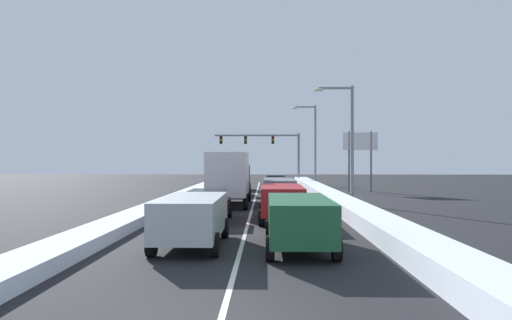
{
  "coord_description": "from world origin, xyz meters",
  "views": [
    {
      "loc": [
        0.81,
        -7.94,
        2.92
      ],
      "look_at": [
        0.07,
        27.01,
        2.9
      ],
      "focal_mm": 32.06,
      "sensor_mm": 36.0,
      "label": 1
    }
  ],
  "objects_px": {
    "sedan_navy_right_lane_fourth": "(275,187)",
    "suv_silver_center_lane_nearest": "(192,216)",
    "suv_red_right_lane_second": "(282,200)",
    "sedan_tan_center_lane_fourth": "(234,186)",
    "sedan_white_center_lane_fifth": "(240,182)",
    "suv_green_right_lane_nearest": "(299,218)",
    "traffic_light_gantry": "(269,145)",
    "roadside_sign_right": "(360,148)",
    "sedan_charcoal_right_lane_fifth": "(275,183)",
    "box_truck_center_lane_third": "(230,176)",
    "sedan_black_center_lane_second": "(208,205)",
    "street_lamp_right_near": "(346,133)",
    "street_lamp_right_mid": "(312,139)",
    "suv_gray_right_lane_third": "(279,190)"
  },
  "relations": [
    {
      "from": "sedan_navy_right_lane_fourth",
      "to": "suv_silver_center_lane_nearest",
      "type": "height_order",
      "value": "suv_silver_center_lane_nearest"
    },
    {
      "from": "suv_red_right_lane_second",
      "to": "sedan_tan_center_lane_fourth",
      "type": "relative_size",
      "value": 1.09
    },
    {
      "from": "suv_red_right_lane_second",
      "to": "sedan_white_center_lane_fifth",
      "type": "relative_size",
      "value": 1.09
    },
    {
      "from": "suv_green_right_lane_nearest",
      "to": "traffic_light_gantry",
      "type": "distance_m",
      "value": 42.07
    },
    {
      "from": "suv_red_right_lane_second",
      "to": "roadside_sign_right",
      "type": "height_order",
      "value": "roadside_sign_right"
    },
    {
      "from": "sedan_charcoal_right_lane_fifth",
      "to": "suv_green_right_lane_nearest",
      "type": "bearing_deg",
      "value": -89.61
    },
    {
      "from": "suv_green_right_lane_nearest",
      "to": "box_truck_center_lane_third",
      "type": "xyz_separation_m",
      "value": [
        -3.38,
        14.16,
        0.88
      ]
    },
    {
      "from": "sedan_black_center_lane_second",
      "to": "sedan_navy_right_lane_fourth",
      "type": "bearing_deg",
      "value": 76.83
    },
    {
      "from": "street_lamp_right_near",
      "to": "street_lamp_right_mid",
      "type": "xyz_separation_m",
      "value": [
        -0.24,
        19.52,
        0.54
      ]
    },
    {
      "from": "suv_red_right_lane_second",
      "to": "sedan_black_center_lane_second",
      "type": "relative_size",
      "value": 1.09
    },
    {
      "from": "box_truck_center_lane_third",
      "to": "roadside_sign_right",
      "type": "relative_size",
      "value": 1.31
    },
    {
      "from": "suv_gray_right_lane_third",
      "to": "sedan_black_center_lane_second",
      "type": "xyz_separation_m",
      "value": [
        -3.58,
        -7.65,
        -0.25
      ]
    },
    {
      "from": "suv_red_right_lane_second",
      "to": "suv_silver_center_lane_nearest",
      "type": "distance_m",
      "value": 7.21
    },
    {
      "from": "suv_red_right_lane_second",
      "to": "street_lamp_right_mid",
      "type": "bearing_deg",
      "value": 81.24
    },
    {
      "from": "sedan_navy_right_lane_fourth",
      "to": "sedan_black_center_lane_second",
      "type": "bearing_deg",
      "value": -103.17
    },
    {
      "from": "street_lamp_right_near",
      "to": "roadside_sign_right",
      "type": "bearing_deg",
      "value": 74.32
    },
    {
      "from": "suv_silver_center_lane_nearest",
      "to": "sedan_black_center_lane_second",
      "type": "distance_m",
      "value": 6.14
    },
    {
      "from": "suv_gray_right_lane_third",
      "to": "sedan_navy_right_lane_fourth",
      "type": "height_order",
      "value": "suv_gray_right_lane_third"
    },
    {
      "from": "suv_red_right_lane_second",
      "to": "sedan_navy_right_lane_fourth",
      "type": "relative_size",
      "value": 1.09
    },
    {
      "from": "suv_red_right_lane_second",
      "to": "traffic_light_gantry",
      "type": "distance_m",
      "value": 35.15
    },
    {
      "from": "suv_red_right_lane_second",
      "to": "suv_silver_center_lane_nearest",
      "type": "xyz_separation_m",
      "value": [
        -3.24,
        -6.44,
        0.0
      ]
    },
    {
      "from": "sedan_tan_center_lane_fourth",
      "to": "roadside_sign_right",
      "type": "xyz_separation_m",
      "value": [
        11.16,
        4.72,
        3.25
      ]
    },
    {
      "from": "sedan_tan_center_lane_fourth",
      "to": "sedan_white_center_lane_fifth",
      "type": "xyz_separation_m",
      "value": [
        0.08,
        6.52,
        0.0
      ]
    },
    {
      "from": "suv_silver_center_lane_nearest",
      "to": "street_lamp_right_near",
      "type": "relative_size",
      "value": 0.63
    },
    {
      "from": "traffic_light_gantry",
      "to": "street_lamp_right_mid",
      "type": "distance_m",
      "value": 8.68
    },
    {
      "from": "sedan_white_center_lane_fifth",
      "to": "street_lamp_right_mid",
      "type": "relative_size",
      "value": 0.51
    },
    {
      "from": "suv_gray_right_lane_third",
      "to": "box_truck_center_lane_third",
      "type": "xyz_separation_m",
      "value": [
        -3.16,
        -0.13,
        0.88
      ]
    },
    {
      "from": "sedan_tan_center_lane_fourth",
      "to": "sedan_navy_right_lane_fourth",
      "type": "bearing_deg",
      "value": -15.05
    },
    {
      "from": "suv_green_right_lane_nearest",
      "to": "sedan_navy_right_lane_fourth",
      "type": "bearing_deg",
      "value": 90.99
    },
    {
      "from": "sedan_navy_right_lane_fourth",
      "to": "roadside_sign_right",
      "type": "bearing_deg",
      "value": 35.4
    },
    {
      "from": "traffic_light_gantry",
      "to": "sedan_charcoal_right_lane_fifth",
      "type": "bearing_deg",
      "value": -87.91
    },
    {
      "from": "street_lamp_right_near",
      "to": "roadside_sign_right",
      "type": "xyz_separation_m",
      "value": [
        3.33,
        11.85,
        -0.65
      ]
    },
    {
      "from": "suv_silver_center_lane_nearest",
      "to": "traffic_light_gantry",
      "type": "relative_size",
      "value": 0.46
    },
    {
      "from": "suv_gray_right_lane_third",
      "to": "sedan_black_center_lane_second",
      "type": "relative_size",
      "value": 1.09
    },
    {
      "from": "suv_red_right_lane_second",
      "to": "box_truck_center_lane_third",
      "type": "height_order",
      "value": "box_truck_center_lane_third"
    },
    {
      "from": "box_truck_center_lane_third",
      "to": "sedan_tan_center_lane_fourth",
      "type": "bearing_deg",
      "value": 91.9
    },
    {
      "from": "sedan_black_center_lane_second",
      "to": "suv_silver_center_lane_nearest",
      "type": "bearing_deg",
      "value": -87.74
    },
    {
      "from": "street_lamp_right_mid",
      "to": "street_lamp_right_near",
      "type": "bearing_deg",
      "value": -89.29
    },
    {
      "from": "sedan_white_center_lane_fifth",
      "to": "roadside_sign_right",
      "type": "relative_size",
      "value": 0.82
    },
    {
      "from": "sedan_navy_right_lane_fourth",
      "to": "box_truck_center_lane_third",
      "type": "xyz_separation_m",
      "value": [
        -3.02,
        -7.16,
        1.14
      ]
    },
    {
      "from": "suv_green_right_lane_nearest",
      "to": "suv_gray_right_lane_third",
      "type": "height_order",
      "value": "same"
    },
    {
      "from": "sedan_charcoal_right_lane_fifth",
      "to": "suv_silver_center_lane_nearest",
      "type": "relative_size",
      "value": 0.92
    },
    {
      "from": "suv_red_right_lane_second",
      "to": "traffic_light_gantry",
      "type": "xyz_separation_m",
      "value": [
        -0.39,
        34.95,
        3.71
      ]
    },
    {
      "from": "suv_gray_right_lane_third",
      "to": "suv_silver_center_lane_nearest",
      "type": "xyz_separation_m",
      "value": [
        -3.34,
        -13.78,
        0.0
      ]
    },
    {
      "from": "suv_green_right_lane_nearest",
      "to": "sedan_black_center_lane_second",
      "type": "height_order",
      "value": "suv_green_right_lane_nearest"
    },
    {
      "from": "sedan_black_center_lane_second",
      "to": "street_lamp_right_near",
      "type": "xyz_separation_m",
      "value": [
        7.98,
        8.43,
        3.9
      ]
    },
    {
      "from": "sedan_charcoal_right_lane_fifth",
      "to": "sedan_black_center_lane_second",
      "type": "bearing_deg",
      "value": -99.8
    },
    {
      "from": "suv_silver_center_lane_nearest",
      "to": "sedan_tan_center_lane_fourth",
      "type": "height_order",
      "value": "suv_silver_center_lane_nearest"
    },
    {
      "from": "box_truck_center_lane_third",
      "to": "street_lamp_right_mid",
      "type": "bearing_deg",
      "value": 70.28
    },
    {
      "from": "sedan_black_center_lane_second",
      "to": "street_lamp_right_near",
      "type": "relative_size",
      "value": 0.58
    }
  ]
}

